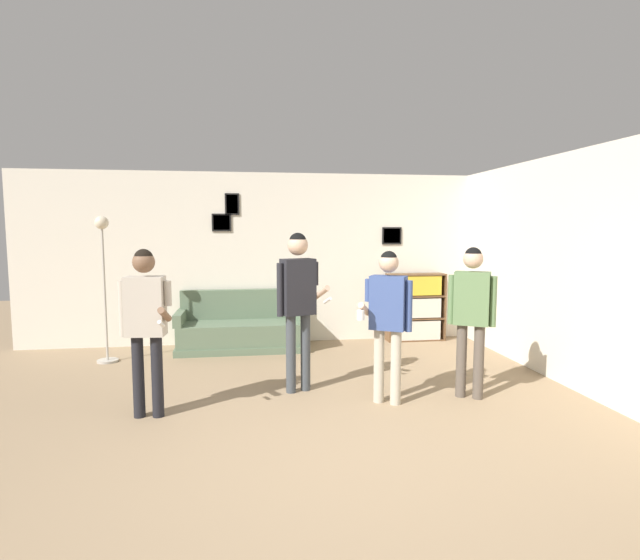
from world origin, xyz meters
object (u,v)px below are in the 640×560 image
at_px(person_player_foreground_left, 146,315).
at_px(person_player_foreground_center, 298,294).
at_px(person_watcher_holding_cup, 388,311).
at_px(floor_lamp, 104,269).
at_px(bookshelf, 415,307).
at_px(person_spectator_near_bookshelf, 472,307).
at_px(couch, 242,330).

distance_m(person_player_foreground_left, person_player_foreground_center, 1.62).
relative_size(person_player_foreground_left, person_watcher_holding_cup, 1.02).
distance_m(floor_lamp, person_watcher_holding_cup, 3.99).
height_order(person_player_foreground_left, person_player_foreground_center, person_player_foreground_center).
relative_size(floor_lamp, person_player_foreground_left, 1.22).
bearing_deg(bookshelf, person_player_foreground_left, -142.04).
height_order(floor_lamp, person_player_foreground_left, floor_lamp).
height_order(person_watcher_holding_cup, person_spectator_near_bookshelf, person_spectator_near_bookshelf).
bearing_deg(floor_lamp, person_spectator_near_bookshelf, -26.07).
height_order(person_player_foreground_left, person_spectator_near_bookshelf, person_player_foreground_left).
height_order(couch, person_player_foreground_center, person_player_foreground_center).
height_order(bookshelf, floor_lamp, floor_lamp).
relative_size(couch, floor_lamp, 0.97).
xyz_separation_m(person_player_foreground_center, person_watcher_holding_cup, (0.88, -0.52, -0.13)).
bearing_deg(person_player_foreground_left, person_watcher_holding_cup, 0.86).
height_order(floor_lamp, person_spectator_near_bookshelf, floor_lamp).
bearing_deg(person_player_foreground_center, person_player_foreground_left, -159.99).
distance_m(floor_lamp, person_spectator_near_bookshelf, 4.78).
distance_m(bookshelf, floor_lamp, 4.74).
bearing_deg(bookshelf, person_spectator_near_bookshelf, -97.18).
bearing_deg(person_player_foreground_center, floor_lamp, 146.73).
height_order(bookshelf, person_player_foreground_left, person_player_foreground_left).
bearing_deg(person_player_foreground_left, person_player_foreground_center, 20.01).
xyz_separation_m(bookshelf, person_player_foreground_center, (-2.16, -2.32, 0.56)).
bearing_deg(person_player_foreground_center, person_spectator_near_bookshelf, -14.65).
height_order(couch, person_watcher_holding_cup, person_watcher_holding_cup).
height_order(bookshelf, person_spectator_near_bookshelf, person_spectator_near_bookshelf).
bearing_deg(bookshelf, couch, -175.99).
bearing_deg(couch, bookshelf, 4.01).
xyz_separation_m(floor_lamp, person_player_foreground_left, (0.95, -2.18, -0.29)).
xyz_separation_m(floor_lamp, person_player_foreground_center, (2.47, -1.62, -0.18)).
xyz_separation_m(couch, person_player_foreground_left, (-0.87, -2.68, 0.71)).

